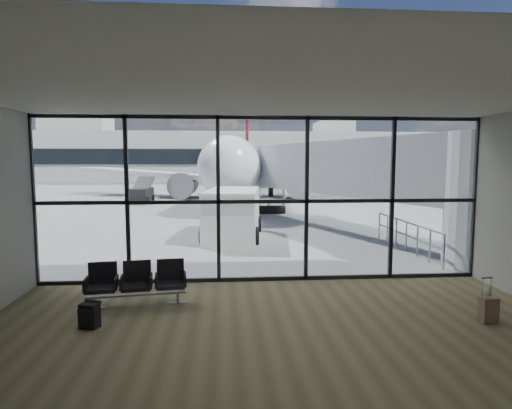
{
  "coord_description": "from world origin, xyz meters",
  "views": [
    {
      "loc": [
        -1.06,
        -11.47,
        3.29
      ],
      "look_at": [
        0.05,
        3.0,
        1.82
      ],
      "focal_mm": 30.0,
      "sensor_mm": 36.0,
      "label": 1
    }
  ],
  "objects": [
    {
      "name": "belt_loader",
      "position": [
        -7.66,
        23.12,
        0.68
      ],
      "size": [
        1.85,
        4.42,
        2.01
      ],
      "rotation": [
        0.0,
        0.0,
        -0.03
      ],
      "color": "black",
      "rests_on": "ground"
    },
    {
      "name": "traffic_cone_c",
      "position": [
        1.86,
        15.91,
        0.31
      ],
      "size": [
        0.46,
        0.46,
        0.66
      ],
      "color": "orange",
      "rests_on": "ground"
    },
    {
      "name": "service_van",
      "position": [
        -0.67,
        6.65,
        1.07
      ],
      "size": [
        2.77,
        4.99,
        2.08
      ],
      "rotation": [
        0.0,
        0.0,
        -0.12
      ],
      "color": "silver",
      "rests_on": "ground"
    },
    {
      "name": "tree_4",
      "position": [
        -21.0,
        72.0,
        5.25
      ],
      "size": [
        5.61,
        5.61,
        8.07
      ],
      "color": "#382619",
      "rests_on": "ground"
    },
    {
      "name": "far_terminal",
      "position": [
        -0.59,
        61.97,
        4.21
      ],
      "size": [
        80.0,
        12.2,
        11.0
      ],
      "color": "#B1B2AD",
      "rests_on": "ground"
    },
    {
      "name": "seating_row",
      "position": [
        -3.06,
        -1.7,
        0.55
      ],
      "size": [
        2.23,
        0.88,
        0.99
      ],
      "rotation": [
        0.0,
        0.0,
        0.12
      ],
      "color": "gray",
      "rests_on": "ground"
    },
    {
      "name": "traffic_cone_b",
      "position": [
        0.42,
        14.06,
        0.25
      ],
      "size": [
        0.37,
        0.37,
        0.54
      ],
      "color": "#E73F0C",
      "rests_on": "ground"
    },
    {
      "name": "tree_2",
      "position": [
        -33.0,
        72.0,
        5.88
      ],
      "size": [
        6.27,
        6.27,
        9.03
      ],
      "color": "#382619",
      "rests_on": "ground"
    },
    {
      "name": "mobile_stairs",
      "position": [
        -14.03,
        16.02,
        0.58
      ],
      "size": [
        2.53,
        3.74,
        2.41
      ],
      "rotation": [
        0.0,
        0.0,
        0.3
      ],
      "color": "orange",
      "rests_on": "ground"
    },
    {
      "name": "jet_bridge",
      "position": [
        4.9,
        7.07,
        2.76
      ],
      "size": [
        8.0,
        16.5,
        4.33
      ],
      "color": "#AAAEB0",
      "rests_on": "ground"
    },
    {
      "name": "suitcase",
      "position": [
        4.31,
        -3.43,
        0.28
      ],
      "size": [
        0.36,
        0.28,
        0.92
      ],
      "rotation": [
        0.0,
        0.0,
        0.1
      ],
      "color": "brown",
      "rests_on": "ground"
    },
    {
      "name": "lounge_shell",
      "position": [
        0.0,
        -4.8,
        2.65
      ],
      "size": [
        12.02,
        8.01,
        4.51
      ],
      "color": "brown",
      "rests_on": "ground"
    },
    {
      "name": "tree_5",
      "position": [
        -15.0,
        72.0,
        5.88
      ],
      "size": [
        6.27,
        6.27,
        9.03
      ],
      "color": "#382619",
      "rests_on": "ground"
    },
    {
      "name": "backpack",
      "position": [
        -3.72,
        -3.1,
        0.26
      ],
      "size": [
        0.43,
        0.42,
        0.54
      ],
      "rotation": [
        0.0,
        0.0,
        -0.38
      ],
      "color": "black",
      "rests_on": "ground"
    },
    {
      "name": "apron_railing",
      "position": [
        5.6,
        3.5,
        0.72
      ],
      "size": [
        0.06,
        5.46,
        1.11
      ],
      "color": "gray",
      "rests_on": "ground"
    },
    {
      "name": "tree_3",
      "position": [
        -27.0,
        72.0,
        4.63
      ],
      "size": [
        4.95,
        4.95,
        7.12
      ],
      "color": "#382619",
      "rests_on": "ground"
    },
    {
      "name": "airliner",
      "position": [
        0.71,
        29.53,
        2.9
      ],
      "size": [
        31.81,
        36.94,
        9.52
      ],
      "rotation": [
        0.0,
        0.0,
        -0.09
      ],
      "color": "white",
      "rests_on": "ground"
    },
    {
      "name": "tree_1",
      "position": [
        -39.0,
        72.0,
        5.25
      ],
      "size": [
        5.61,
        5.61,
        8.07
      ],
      "color": "#382619",
      "rests_on": "ground"
    },
    {
      "name": "ground",
      "position": [
        0.0,
        40.0,
        0.0
      ],
      "size": [
        220.0,
        220.0,
        0.0
      ],
      "primitive_type": "plane",
      "color": "slate",
      "rests_on": "ground"
    },
    {
      "name": "glass_curtain_wall",
      "position": [
        0.0,
        0.0,
        2.25
      ],
      "size": [
        12.1,
        0.12,
        4.5
      ],
      "color": "white",
      "rests_on": "ground"
    },
    {
      "name": "traffic_cone_a",
      "position": [
        -0.35,
        11.39,
        0.32
      ],
      "size": [
        0.46,
        0.46,
        0.66
      ],
      "color": "#F34B0C",
      "rests_on": "ground"
    }
  ]
}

